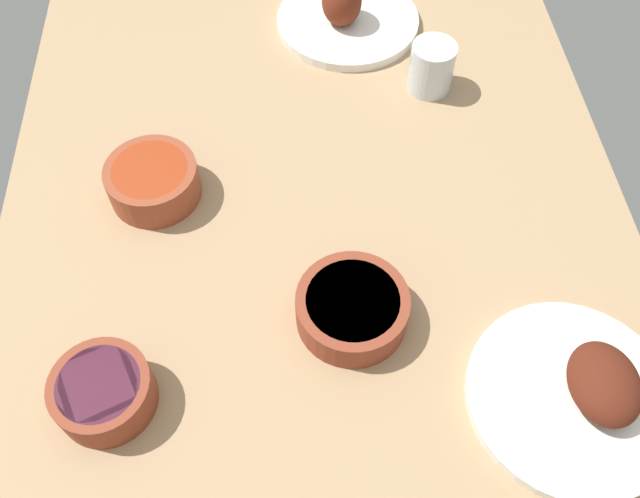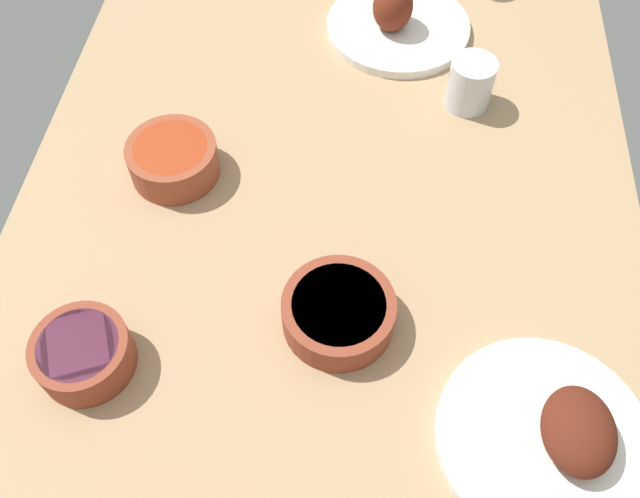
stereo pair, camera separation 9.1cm
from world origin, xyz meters
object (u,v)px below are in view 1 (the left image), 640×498
Objects in this scene: plate_far_side at (581,393)px; bowl_onions at (103,392)px; bowl_sauce at (153,180)px; water_tumbler at (432,67)px; bowl_potatoes at (352,308)px; plate_center_main at (346,15)px.

plate_far_side is 2.12× the size of bowl_onions.
bowl_sauce is 47.30cm from water_tumbler.
plate_far_side is 56.26cm from bowl_onions.
bowl_onions is (-8.95, 30.18, 0.27)cm from bowl_potatoes.
bowl_potatoes is at bearing -130.66° from bowl_sauce.
water_tumbler is at bearing -22.23° from bowl_potatoes.
bowl_sauce is at bearing 113.77° from water_tumbler.
plate_center_main reaches higher than bowl_potatoes.
plate_center_main is 20.41cm from water_tumbler.
bowl_sauce is at bearing 49.34° from bowl_potatoes.
bowl_sauce is 31.76cm from bowl_onions.
bowl_onions is (-66.94, 35.14, 0.65)cm from plate_center_main.
bowl_potatoes is (-22.56, -26.27, -0.32)cm from bowl_sauce.
plate_center_main is 1.73× the size of bowl_potatoes.
water_tumbler reaches higher than plate_far_side.
plate_far_side is 55.43cm from water_tumbler.
plate_center_main is 58.20cm from bowl_potatoes.
plate_center_main reaches higher than bowl_sauce.
bowl_potatoes is 1.21× the size of bowl_onions.
bowl_potatoes is at bearing 175.12° from plate_center_main.
plate_far_side reaches higher than bowl_onions.
plate_far_side reaches higher than bowl_sauce.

